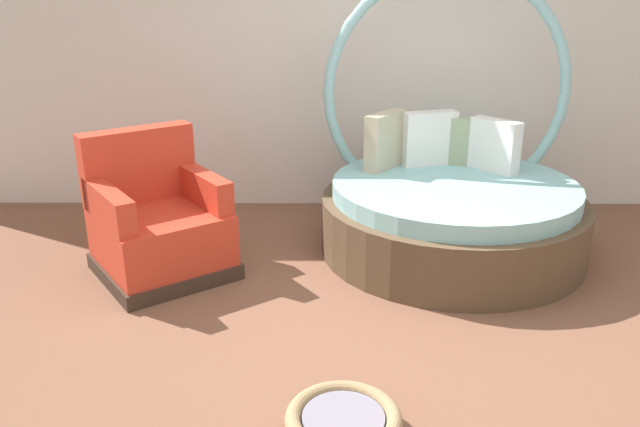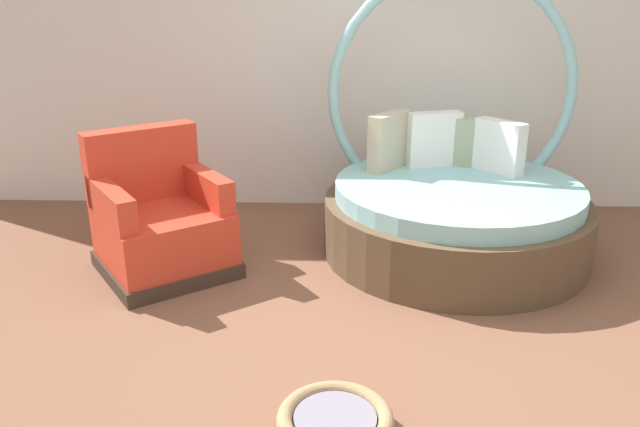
{
  "view_description": "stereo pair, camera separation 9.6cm",
  "coord_description": "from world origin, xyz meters",
  "views": [
    {
      "loc": [
        -0.36,
        -2.96,
        1.87
      ],
      "look_at": [
        -0.37,
        0.59,
        0.55
      ],
      "focal_mm": 35.41,
      "sensor_mm": 36.0,
      "label": 1
    },
    {
      "loc": [
        -0.26,
        -2.96,
        1.87
      ],
      "look_at": [
        -0.37,
        0.59,
        0.55
      ],
      "focal_mm": 35.41,
      "sensor_mm": 36.0,
      "label": 2
    }
  ],
  "objects": [
    {
      "name": "pet_basket",
      "position": [
        -0.27,
        -0.72,
        0.07
      ],
      "size": [
        0.51,
        0.51,
        0.13
      ],
      "color": "#9E7F56",
      "rests_on": "ground_plane"
    },
    {
      "name": "ground_plane",
      "position": [
        0.0,
        0.0,
        -0.01
      ],
      "size": [
        8.0,
        8.0,
        0.02
      ],
      "primitive_type": "cube",
      "color": "brown"
    },
    {
      "name": "round_daybed",
      "position": [
        0.57,
        1.38,
        0.38
      ],
      "size": [
        1.88,
        1.88,
        2.0
      ],
      "color": "brown",
      "rests_on": "ground_plane"
    },
    {
      "name": "back_wall",
      "position": [
        0.0,
        2.39,
        1.35
      ],
      "size": [
        8.0,
        0.12,
        2.7
      ],
      "primitive_type": "cube",
      "color": "silver",
      "rests_on": "ground_plane"
    },
    {
      "name": "red_armchair",
      "position": [
        -1.46,
        0.95,
        0.33
      ],
      "size": [
        1.11,
        1.11,
        0.94
      ],
      "color": "#38281E",
      "rests_on": "ground_plane"
    }
  ]
}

